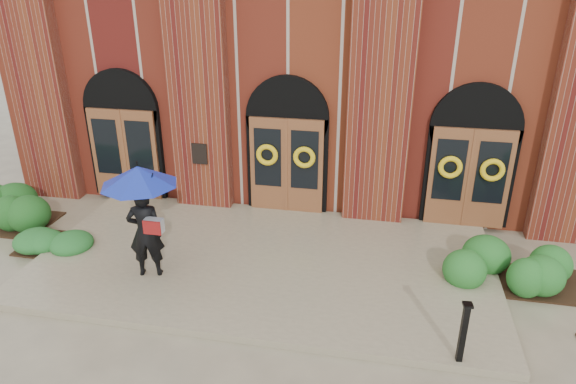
# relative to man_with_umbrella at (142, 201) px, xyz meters

# --- Properties ---
(ground) EXTENTS (90.00, 90.00, 0.00)m
(ground) POSITION_rel_man_with_umbrella_xyz_m (2.20, 0.91, -1.85)
(ground) COLOR gray
(ground) RESTS_ON ground
(landing) EXTENTS (10.00, 5.30, 0.15)m
(landing) POSITION_rel_man_with_umbrella_xyz_m (2.20, 1.06, -1.77)
(landing) COLOR gray
(landing) RESTS_ON ground
(church_building) EXTENTS (16.20, 12.53, 7.00)m
(church_building) POSITION_rel_man_with_umbrella_xyz_m (2.20, 9.69, 1.66)
(church_building) COLOR maroon
(church_building) RESTS_ON ground
(man_with_umbrella) EXTENTS (1.86, 1.86, 2.42)m
(man_with_umbrella) POSITION_rel_man_with_umbrella_xyz_m (0.00, 0.00, 0.00)
(man_with_umbrella) COLOR black
(man_with_umbrella) RESTS_ON landing
(metal_post) EXTENTS (0.17, 0.17, 1.12)m
(metal_post) POSITION_rel_man_with_umbrella_xyz_m (6.11, -1.44, -1.11)
(metal_post) COLOR black
(metal_post) RESTS_ON landing
(hedge_wall_right) EXTENTS (2.97, 1.19, 0.76)m
(hedge_wall_right) POSITION_rel_man_with_umbrella_xyz_m (7.40, 1.41, -1.46)
(hedge_wall_right) COLOR #215F21
(hedge_wall_right) RESTS_ON ground
(hedge_front_left) EXTENTS (1.31, 1.12, 0.46)m
(hedge_front_left) POSITION_rel_man_with_umbrella_xyz_m (-2.90, 0.91, -1.61)
(hedge_front_left) COLOR #1E5922
(hedge_front_left) RESTS_ON ground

